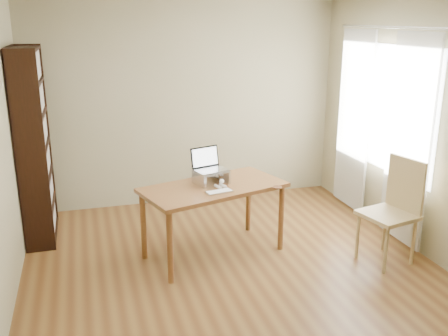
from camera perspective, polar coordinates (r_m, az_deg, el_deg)
The scene contains 10 objects.
room at distance 4.41m, azimuth 2.15°, elevation 2.70°, with size 4.04×4.54×2.64m.
bookshelf at distance 5.77m, azimuth -20.86°, elevation 2.41°, with size 0.30×0.90×2.10m.
curtains at distance 5.95m, azimuth 17.27°, elevation 4.35°, with size 0.03×1.90×2.25m.
desk at distance 5.07m, azimuth -1.21°, elevation -3.05°, with size 1.57×1.09×0.75m.
laptop_stand at distance 5.08m, azimuth -1.46°, elevation -0.87°, with size 0.32×0.25×0.13m.
laptop at distance 5.10m, azimuth -1.63°, elevation 0.46°, with size 0.37×0.35×0.23m.
keyboard at distance 4.83m, azimuth -0.57°, elevation -2.73°, with size 0.28×0.16×0.02m.
coaster at distance 5.01m, azimuth 6.12°, elevation -2.18°, with size 0.10×0.10×0.01m, color brown.
cat at distance 5.12m, azimuth -1.50°, elevation -0.91°, with size 0.25×0.49×0.16m.
chair at distance 5.24m, azimuth 19.03°, elevation -4.25°, with size 0.56×0.56×1.06m.
Camera 1 is at (-1.32, -4.04, 2.37)m, focal length 40.00 mm.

